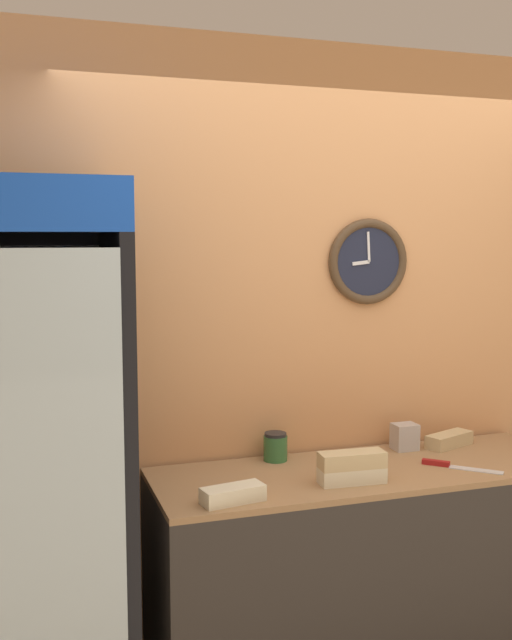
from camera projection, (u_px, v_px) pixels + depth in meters
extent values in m
cube|color=tan|center=(336.00, 345.00, 3.46)|extent=(5.20, 0.06, 2.70)
torus|color=#4C3823|center=(368.00, 262.00, 3.41)|extent=(0.39, 0.04, 0.39)
cylinder|color=#1E2338|center=(368.00, 262.00, 3.41)|extent=(0.32, 0.01, 0.32)
cube|color=white|center=(361.00, 263.00, 3.39)|extent=(0.09, 0.01, 0.02)
cube|color=white|center=(369.00, 247.00, 3.39)|extent=(0.02, 0.01, 0.14)
cube|color=#332D28|center=(367.00, 569.00, 3.22)|extent=(1.84, 0.61, 0.85)
cube|color=#9E754C|center=(369.00, 471.00, 3.17)|extent=(1.84, 0.61, 0.02)
cube|color=black|center=(37.00, 465.00, 3.02)|extent=(0.63, 0.04, 1.87)
cube|color=black|center=(119.00, 481.00, 2.82)|extent=(0.05, 0.65, 1.87)
cube|color=white|center=(37.00, 467.00, 2.99)|extent=(0.53, 0.02, 1.77)
cube|color=silver|center=(43.00, 522.00, 2.42)|extent=(0.53, 0.01, 1.77)
cube|color=blue|center=(30.00, 206.00, 2.59)|extent=(0.63, 0.59, 0.18)
cube|color=silver|center=(44.00, 620.00, 2.77)|extent=(0.51, 0.53, 0.01)
cube|color=silver|center=(41.00, 533.00, 2.73)|extent=(0.51, 0.53, 0.01)
cube|color=silver|center=(38.00, 443.00, 2.69)|extent=(0.51, 0.53, 0.01)
cube|color=silver|center=(35.00, 350.00, 2.65)|extent=(0.51, 0.53, 0.01)
cylinder|color=#72337F|center=(25.00, 534.00, 2.50)|extent=(0.08, 0.08, 0.16)
cylinder|color=#72337F|center=(24.00, 501.00, 2.49)|extent=(0.03, 0.03, 0.07)
cylinder|color=#2D6B38|center=(19.00, 442.00, 2.46)|extent=(0.08, 0.08, 0.12)
cylinder|color=#2D6B38|center=(18.00, 415.00, 2.45)|extent=(0.03, 0.03, 0.05)
cylinder|color=orange|center=(98.00, 525.00, 2.56)|extent=(0.06, 0.06, 0.18)
cylinder|color=orange|center=(97.00, 489.00, 2.55)|extent=(0.02, 0.02, 0.08)
cylinder|color=#72337F|center=(108.00, 621.00, 2.61)|extent=(0.06, 0.06, 0.15)
cylinder|color=#72337F|center=(107.00, 592.00, 2.60)|extent=(0.02, 0.02, 0.06)
cylinder|color=orange|center=(60.00, 437.00, 2.50)|extent=(0.08, 0.08, 0.14)
cylinder|color=orange|center=(59.00, 408.00, 2.49)|extent=(0.03, 0.03, 0.06)
cylinder|color=#B2BCCC|center=(84.00, 621.00, 2.59)|extent=(0.08, 0.08, 0.16)
cylinder|color=#B2BCCC|center=(83.00, 590.00, 2.58)|extent=(0.03, 0.03, 0.07)
cylinder|color=navy|center=(48.00, 634.00, 2.55)|extent=(0.06, 0.06, 0.12)
cylinder|color=navy|center=(47.00, 610.00, 2.54)|extent=(0.02, 0.02, 0.05)
cylinder|color=#5B2D19|center=(22.00, 335.00, 2.42)|extent=(0.06, 0.06, 0.16)
cylinder|color=#5B2D19|center=(21.00, 299.00, 2.41)|extent=(0.02, 0.02, 0.07)
cube|color=beige|center=(352.00, 475.00, 2.98)|extent=(0.27, 0.11, 0.06)
cube|color=tan|center=(352.00, 460.00, 2.97)|extent=(0.27, 0.11, 0.06)
cube|color=tan|center=(449.00, 440.00, 3.50)|extent=(0.27, 0.17, 0.06)
cube|color=beige|center=(233.00, 494.00, 2.76)|extent=(0.25, 0.13, 0.06)
cube|color=silver|center=(476.00, 470.00, 3.14)|extent=(0.19, 0.18, 0.00)
cube|color=maroon|center=(436.00, 463.00, 3.21)|extent=(0.10, 0.10, 0.02)
cylinder|color=#336B38|center=(275.00, 448.00, 3.28)|extent=(0.10, 0.10, 0.11)
cylinder|color=#262628|center=(275.00, 434.00, 3.27)|extent=(0.10, 0.10, 0.01)
cube|color=#B7B2AD|center=(405.00, 437.00, 3.44)|extent=(0.11, 0.09, 0.12)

